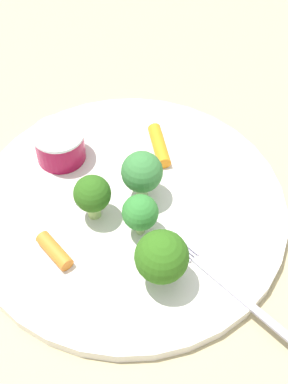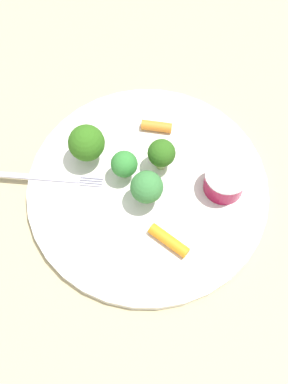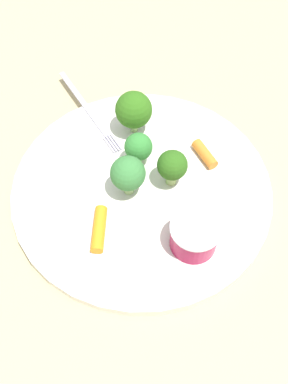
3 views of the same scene
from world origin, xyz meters
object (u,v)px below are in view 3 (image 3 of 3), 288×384
plate (142,187)px  broccoli_floret_1 (140,147)px  fork (89,111)px  sauce_cup (194,236)px  carrot_stick_1 (99,229)px  carrot_stick_0 (205,154)px  broccoli_floret_2 (128,174)px  broccoli_floret_0 (136,110)px  broccoli_floret_3 (172,165)px

plate → broccoli_floret_1: size_ratio=6.62×
broccoli_floret_1 → fork: broccoli_floret_1 is taller
sauce_cup → carrot_stick_1: (-0.02, -0.10, -0.01)m
carrot_stick_1 → fork: 0.18m
carrot_stick_0 → fork: (-0.09, -0.14, -0.01)m
broccoli_floret_1 → broccoli_floret_2: 0.04m
broccoli_floret_1 → carrot_stick_1: 0.11m
broccoli_floret_0 → carrot_stick_0: 0.10m
broccoli_floret_1 → carrot_stick_1: broccoli_floret_1 is taller
carrot_stick_0 → carrot_stick_1: size_ratio=0.77×
carrot_stick_0 → plate: bearing=-68.7°
broccoli_floret_2 → broccoli_floret_1: bearing=155.6°
broccoli_floret_0 → broccoli_floret_2: size_ratio=1.09×
broccoli_floret_2 → carrot_stick_0: 0.11m
broccoli_floret_2 → broccoli_floret_3: bearing=99.8°
broccoli_floret_0 → carrot_stick_1: size_ratio=1.12×
carrot_stick_1 → fork: carrot_stick_1 is taller
broccoli_floret_0 → fork: 0.08m
broccoli_floret_1 → broccoli_floret_0: bearing=179.4°
broccoli_floret_2 → carrot_stick_0: size_ratio=1.34×
plate → sauce_cup: bearing=28.8°
broccoli_floret_1 → broccoli_floret_3: broccoli_floret_3 is taller
carrot_stick_1 → broccoli_floret_1: bearing=148.8°
plate → broccoli_floret_2: (0.01, -0.02, 0.04)m
carrot_stick_0 → carrot_stick_1: (0.09, -0.13, 0.00)m
broccoli_floret_0 → broccoli_floret_2: bearing=-11.4°
plate → fork: fork is taller
sauce_cup → broccoli_floret_0: broccoli_floret_0 is taller
sauce_cup → broccoli_floret_0: (-0.17, -0.04, 0.02)m
broccoli_floret_3 → fork: broccoli_floret_3 is taller
broccoli_floret_0 → broccoli_floret_1: 0.05m
broccoli_floret_1 → carrot_stick_0: (0.00, 0.08, -0.02)m
broccoli_floret_0 → sauce_cup: bearing=14.1°
broccoli_floret_0 → broccoli_floret_3: broccoli_floret_0 is taller
broccoli_floret_3 → carrot_stick_0: 0.06m
broccoli_floret_0 → carrot_stick_0: bearing=54.8°
sauce_cup → broccoli_floret_3: size_ratio=1.07×
broccoli_floret_1 → broccoli_floret_3: bearing=45.6°
broccoli_floret_2 → carrot_stick_0: broccoli_floret_2 is taller
sauce_cup → broccoli_floret_1: broccoli_floret_1 is taller
broccoli_floret_2 → sauce_cup: bearing=39.1°
plate → fork: (-0.12, -0.06, 0.01)m
broccoli_floret_0 → fork: size_ratio=0.37×
carrot_stick_0 → fork: 0.16m
broccoli_floret_0 → broccoli_floret_1: size_ratio=1.28×
sauce_cup → carrot_stick_1: sauce_cup is taller
broccoli_floret_2 → fork: size_ratio=0.34×
broccoli_floret_1 → carrot_stick_0: size_ratio=1.14×
sauce_cup → carrot_stick_0: (-0.11, 0.03, -0.01)m
sauce_cup → fork: (-0.21, -0.10, -0.02)m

